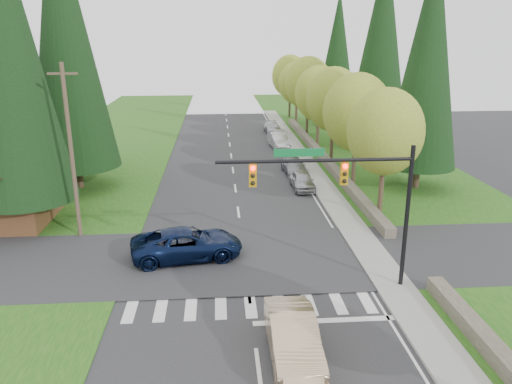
{
  "coord_description": "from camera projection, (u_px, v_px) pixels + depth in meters",
  "views": [
    {
      "loc": [
        -1.25,
        -16.11,
        11.32
      ],
      "look_at": [
        0.84,
        11.0,
        2.8
      ],
      "focal_mm": 35.0,
      "sensor_mm": 36.0,
      "label": 1
    }
  ],
  "objects": [
    {
      "name": "conifer_w_c",
      "position": [
        64.0,
        36.0,
        35.48
      ],
      "size": [
        6.46,
        6.46,
        20.8
      ],
      "color": "#38281C",
      "rests_on": "ground"
    },
    {
      "name": "decid_tree_0",
      "position": [
        386.0,
        132.0,
        31.13
      ],
      "size": [
        4.8,
        4.8,
        8.37
      ],
      "color": "#38281C",
      "rests_on": "ground"
    },
    {
      "name": "sedan_champagne",
      "position": [
        293.0,
        337.0,
        18.21
      ],
      "size": [
        1.73,
        4.92,
        1.62
      ],
      "primitive_type": "imported",
      "rotation": [
        0.0,
        0.0,
        0.0
      ],
      "color": "tan",
      "rests_on": "ground"
    },
    {
      "name": "suv_navy",
      "position": [
        187.0,
        244.0,
        26.38
      ],
      "size": [
        6.2,
        3.6,
        1.62
      ],
      "primitive_type": "imported",
      "rotation": [
        0.0,
        0.0,
        1.73
      ],
      "color": "#0A1636",
      "rests_on": "ground"
    },
    {
      "name": "decid_tree_4",
      "position": [
        308.0,
        84.0,
        57.64
      ],
      "size": [
        5.4,
        5.4,
        9.18
      ],
      "color": "#38281C",
      "rests_on": "ground"
    },
    {
      "name": "parked_car_b",
      "position": [
        294.0,
        166.0,
        42.82
      ],
      "size": [
        2.03,
        4.49,
        1.28
      ],
      "primitive_type": "imported",
      "rotation": [
        0.0,
        0.0,
        0.05
      ],
      "color": "gray",
      "rests_on": "ground"
    },
    {
      "name": "conifer_e_c",
      "position": [
        337.0,
        53.0,
        62.72
      ],
      "size": [
        5.1,
        5.1,
        16.8
      ],
      "color": "#38281C",
      "rests_on": "ground"
    },
    {
      "name": "stone_wall_north",
      "position": [
        321.0,
        156.0,
        47.88
      ],
      "size": [
        0.7,
        40.0,
        0.7
      ],
      "primitive_type": "cube",
      "color": "#4C4438",
      "rests_on": "ground"
    },
    {
      "name": "parked_car_e",
      "position": [
        273.0,
        128.0,
        60.66
      ],
      "size": [
        2.03,
        4.53,
        1.29
      ],
      "primitive_type": "imported",
      "rotation": [
        0.0,
        0.0,
        0.05
      ],
      "color": "#ACACB1",
      "rests_on": "ground"
    },
    {
      "name": "decid_tree_3",
      "position": [
        319.0,
        94.0,
        51.09
      ],
      "size": [
        5.0,
        5.0,
        8.55
      ],
      "color": "#38281C",
      "rests_on": "ground"
    },
    {
      "name": "utility_pole",
      "position": [
        71.0,
        151.0,
        27.99
      ],
      "size": [
        1.6,
        0.24,
        10.0
      ],
      "color": "#473828",
      "rests_on": "ground"
    },
    {
      "name": "curb_east",
      "position": [
        310.0,
        182.0,
        40.16
      ],
      "size": [
        0.2,
        80.0,
        0.13
      ],
      "primitive_type": "cube",
      "color": "gray",
      "rests_on": "ground"
    },
    {
      "name": "decid_tree_6",
      "position": [
        290.0,
        76.0,
        71.01
      ],
      "size": [
        5.2,
        5.2,
        8.86
      ],
      "color": "#38281C",
      "rests_on": "ground"
    },
    {
      "name": "cross_street",
      "position": [
        244.0,
        260.0,
        26.42
      ],
      "size": [
        120.0,
        8.0,
        0.1
      ],
      "primitive_type": "cube",
      "color": "#28282B",
      "rests_on": "ground"
    },
    {
      "name": "decid_tree_1",
      "position": [
        357.0,
        112.0,
        37.74
      ],
      "size": [
        5.2,
        5.2,
        8.8
      ],
      "color": "#38281C",
      "rests_on": "ground"
    },
    {
      "name": "parked_car_a",
      "position": [
        302.0,
        181.0,
        38.43
      ],
      "size": [
        1.65,
        3.99,
        1.35
      ],
      "primitive_type": "imported",
      "rotation": [
        0.0,
        0.0,
        0.01
      ],
      "color": "#A4A4A9",
      "rests_on": "ground"
    },
    {
      "name": "conifer_w_e",
      "position": [
        62.0,
        49.0,
        41.34
      ],
      "size": [
        5.78,
        5.78,
        18.8
      ],
      "color": "#38281C",
      "rests_on": "ground"
    },
    {
      "name": "parked_car_d",
      "position": [
        279.0,
        137.0,
        54.82
      ],
      "size": [
        2.0,
        4.54,
        1.52
      ],
      "primitive_type": "imported",
      "rotation": [
        0.0,
        0.0,
        -0.05
      ],
      "color": "silver",
      "rests_on": "ground"
    },
    {
      "name": "grass_east",
      "position": [
        403.0,
        188.0,
        38.78
      ],
      "size": [
        14.0,
        110.0,
        0.06
      ],
      "primitive_type": "cube",
      "color": "#1A4E14",
      "rests_on": "ground"
    },
    {
      "name": "traffic_signal",
      "position": [
        347.0,
        187.0,
        21.92
      ],
      "size": [
        8.7,
        0.37,
        6.8
      ],
      "color": "black",
      "rests_on": "ground"
    },
    {
      "name": "conifer_e_a",
      "position": [
        428.0,
        58.0,
        35.93
      ],
      "size": [
        5.44,
        5.44,
        17.8
      ],
      "color": "#38281C",
      "rests_on": "ground"
    },
    {
      "name": "conifer_w_a",
      "position": [
        6.0,
        46.0,
        27.94
      ],
      "size": [
        6.12,
        6.12,
        19.8
      ],
      "color": "#38281C",
      "rests_on": "ground"
    },
    {
      "name": "conifer_e_b",
      "position": [
        381.0,
        42.0,
        49.03
      ],
      "size": [
        6.12,
        6.12,
        19.8
      ],
      "color": "#38281C",
      "rests_on": "ground"
    },
    {
      "name": "ground",
      "position": [
        256.0,
        350.0,
        18.81
      ],
      "size": [
        120.0,
        120.0,
        0.0
      ],
      "primitive_type": "plane",
      "color": "#28282B",
      "rests_on": "ground"
    },
    {
      "name": "decid_tree_2",
      "position": [
        334.0,
        99.0,
        44.34
      ],
      "size": [
        5.0,
        5.0,
        8.82
      ],
      "color": "#38281C",
      "rests_on": "ground"
    },
    {
      "name": "grass_west",
      "position": [
        60.0,
        196.0,
        36.87
      ],
      "size": [
        14.0,
        110.0,
        0.06
      ],
      "primitive_type": "cube",
      "color": "#1A4E14",
      "rests_on": "ground"
    },
    {
      "name": "sidewalk_east",
      "position": [
        320.0,
        182.0,
        40.23
      ],
      "size": [
        1.8,
        80.0,
        0.13
      ],
      "primitive_type": "cube",
      "color": "gray",
      "rests_on": "ground"
    },
    {
      "name": "decid_tree_5",
      "position": [
        297.0,
        83.0,
        64.44
      ],
      "size": [
        4.8,
        4.8,
        8.3
      ],
      "color": "#38281C",
      "rests_on": "ground"
    },
    {
      "name": "parked_car_c",
      "position": [
        279.0,
        141.0,
        52.68
      ],
      "size": [
        2.08,
        4.73,
        1.51
      ],
      "primitive_type": "imported",
      "rotation": [
        0.0,
        0.0,
        0.11
      ],
      "color": "#B8B7BC",
      "rests_on": "ground"
    }
  ]
}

